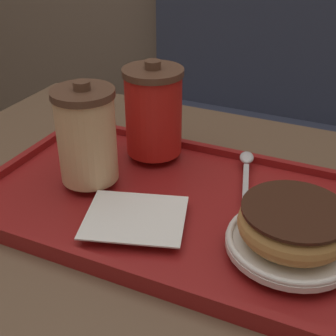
{
  "coord_description": "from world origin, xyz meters",
  "views": [
    {
      "loc": [
        0.27,
        -0.51,
        1.1
      ],
      "look_at": [
        0.04,
        -0.01,
        0.78
      ],
      "focal_mm": 50.0,
      "sensor_mm": 36.0,
      "label": 1
    }
  ],
  "objects_px": {
    "coffee_cup_front": "(86,135)",
    "donut_chocolate_glazed": "(294,223)",
    "spoon": "(246,164)",
    "coffee_cup_rear": "(154,111)"
  },
  "relations": [
    {
      "from": "spoon",
      "to": "coffee_cup_front",
      "type": "bearing_deg",
      "value": 106.88
    },
    {
      "from": "coffee_cup_front",
      "to": "spoon",
      "type": "height_order",
      "value": "coffee_cup_front"
    },
    {
      "from": "donut_chocolate_glazed",
      "to": "spoon",
      "type": "distance_m",
      "value": 0.19
    },
    {
      "from": "coffee_cup_rear",
      "to": "coffee_cup_front",
      "type": "bearing_deg",
      "value": -112.69
    },
    {
      "from": "coffee_cup_rear",
      "to": "donut_chocolate_glazed",
      "type": "xyz_separation_m",
      "value": [
        0.25,
        -0.15,
        -0.03
      ]
    },
    {
      "from": "coffee_cup_front",
      "to": "spoon",
      "type": "distance_m",
      "value": 0.25
    },
    {
      "from": "coffee_cup_front",
      "to": "spoon",
      "type": "xyz_separation_m",
      "value": [
        0.2,
        0.13,
        -0.06
      ]
    },
    {
      "from": "coffee_cup_front",
      "to": "donut_chocolate_glazed",
      "type": "height_order",
      "value": "coffee_cup_front"
    },
    {
      "from": "donut_chocolate_glazed",
      "to": "coffee_cup_rear",
      "type": "bearing_deg",
      "value": 148.95
    },
    {
      "from": "coffee_cup_rear",
      "to": "spoon",
      "type": "relative_size",
      "value": 1.1
    }
  ]
}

